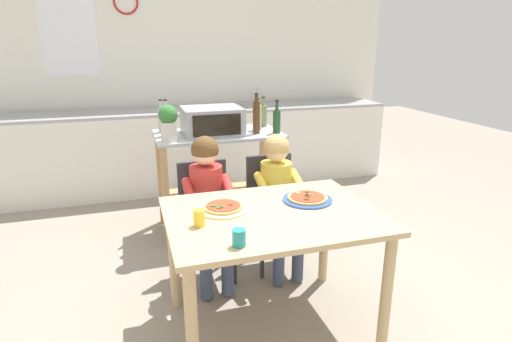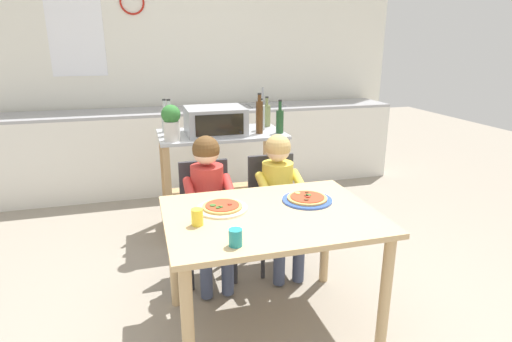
# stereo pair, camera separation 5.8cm
# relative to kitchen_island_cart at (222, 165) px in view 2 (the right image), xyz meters

# --- Properties ---
(ground_plane) EXTENTS (12.06, 12.06, 0.00)m
(ground_plane) POSITION_rel_kitchen_island_cart_xyz_m (-0.01, -0.22, -0.59)
(ground_plane) COLOR gray
(back_wall_tiled) EXTENTS (5.00, 0.14, 2.70)m
(back_wall_tiled) POSITION_rel_kitchen_island_cart_xyz_m (-0.02, 1.65, 0.76)
(back_wall_tiled) COLOR white
(back_wall_tiled) RESTS_ON ground
(kitchen_counter) EXTENTS (4.50, 0.60, 1.09)m
(kitchen_counter) POSITION_rel_kitchen_island_cart_xyz_m (-0.01, 1.24, -0.14)
(kitchen_counter) COLOR silver
(kitchen_counter) RESTS_ON ground
(kitchen_island_cart) EXTENTS (1.05, 0.61, 0.87)m
(kitchen_island_cart) POSITION_rel_kitchen_island_cart_xyz_m (0.00, 0.00, 0.00)
(kitchen_island_cart) COLOR #B7BABF
(kitchen_island_cart) RESTS_ON ground
(toaster_oven) EXTENTS (0.48, 0.41, 0.22)m
(toaster_oven) POSITION_rel_kitchen_island_cart_xyz_m (-0.05, -0.03, 0.40)
(toaster_oven) COLOR #999BA0
(toaster_oven) RESTS_ON kitchen_island_cart
(bottle_dark_olive_oil) EXTENTS (0.07, 0.07, 0.30)m
(bottle_dark_olive_oil) POSITION_rel_kitchen_island_cart_xyz_m (-0.42, 0.01, 0.41)
(bottle_dark_olive_oil) COLOR #ADB7B2
(bottle_dark_olive_oil) RESTS_ON kitchen_island_cart
(bottle_clear_vinegar) EXTENTS (0.06, 0.06, 0.28)m
(bottle_clear_vinegar) POSITION_rel_kitchen_island_cart_xyz_m (0.47, -0.15, 0.39)
(bottle_clear_vinegar) COLOR #1E4723
(bottle_clear_vinegar) RESTS_ON kitchen_island_cart
(bottle_brown_beer) EXTENTS (0.06, 0.06, 0.34)m
(bottle_brown_beer) POSITION_rel_kitchen_island_cart_xyz_m (0.30, -0.12, 0.43)
(bottle_brown_beer) COLOR #4C2D14
(bottle_brown_beer) RESTS_ON kitchen_island_cart
(bottle_slim_sauce) EXTENTS (0.06, 0.06, 0.27)m
(bottle_slim_sauce) POSITION_rel_kitchen_island_cart_xyz_m (0.36, 0.02, 0.40)
(bottle_slim_sauce) COLOR #ADB7B2
(bottle_slim_sauce) RESTS_ON kitchen_island_cart
(bottle_squat_spirits) EXTENTS (0.07, 0.07, 0.27)m
(bottle_squat_spirits) POSITION_rel_kitchen_island_cart_xyz_m (0.45, 0.15, 0.39)
(bottle_squat_spirits) COLOR olive
(bottle_squat_spirits) RESTS_ON kitchen_island_cart
(bottle_tall_green_wine) EXTENTS (0.06, 0.06, 0.28)m
(bottle_tall_green_wine) POSITION_rel_kitchen_island_cart_xyz_m (-0.45, 0.17, 0.39)
(bottle_tall_green_wine) COLOR #ADB7B2
(bottle_tall_green_wine) RESTS_ON kitchen_island_cart
(potted_herb_plant) EXTENTS (0.15, 0.15, 0.28)m
(potted_herb_plant) POSITION_rel_kitchen_island_cart_xyz_m (-0.43, -0.19, 0.44)
(potted_herb_plant) COLOR beige
(potted_herb_plant) RESTS_ON kitchen_island_cart
(dining_table) EXTENTS (1.15, 0.85, 0.72)m
(dining_table) POSITION_rel_kitchen_island_cart_xyz_m (-0.01, -1.43, 0.03)
(dining_table) COLOR tan
(dining_table) RESTS_ON ground
(dining_chair_left) EXTENTS (0.36, 0.36, 0.81)m
(dining_chair_left) POSITION_rel_kitchen_island_cart_xyz_m (-0.26, -0.73, -0.11)
(dining_chair_left) COLOR #333338
(dining_chair_left) RESTS_ON ground
(dining_chair_right) EXTENTS (0.36, 0.36, 0.81)m
(dining_chair_right) POSITION_rel_kitchen_island_cart_xyz_m (0.25, -0.71, -0.11)
(dining_chair_right) COLOR #333338
(dining_chair_right) RESTS_ON ground
(child_in_red_shirt) EXTENTS (0.32, 0.42, 1.01)m
(child_in_red_shirt) POSITION_rel_kitchen_island_cart_xyz_m (-0.26, -0.85, 0.06)
(child_in_red_shirt) COLOR #424C6B
(child_in_red_shirt) RESTS_ON ground
(child_in_yellow_shirt) EXTENTS (0.32, 0.42, 0.99)m
(child_in_yellow_shirt) POSITION_rel_kitchen_island_cart_xyz_m (0.25, -0.84, 0.05)
(child_in_yellow_shirt) COLOR #424C6B
(child_in_yellow_shirt) RESTS_ON ground
(pizza_plate_cream) EXTENTS (0.28, 0.28, 0.03)m
(pizza_plate_cream) POSITION_rel_kitchen_island_cart_xyz_m (-0.26, -1.31, 0.15)
(pizza_plate_cream) COLOR beige
(pizza_plate_cream) RESTS_ON dining_table
(pizza_plate_blue_rimmed) EXTENTS (0.29, 0.29, 0.03)m
(pizza_plate_blue_rimmed) POSITION_rel_kitchen_island_cart_xyz_m (0.25, -1.32, 0.15)
(pizza_plate_blue_rimmed) COLOR #3356B7
(pizza_plate_blue_rimmed) RESTS_ON dining_table
(drinking_cup_yellow) EXTENTS (0.06, 0.06, 0.09)m
(drinking_cup_yellow) POSITION_rel_kitchen_island_cart_xyz_m (-0.42, -1.47, 0.18)
(drinking_cup_yellow) COLOR yellow
(drinking_cup_yellow) RESTS_ON dining_table
(drinking_cup_teal) EXTENTS (0.06, 0.06, 0.08)m
(drinking_cup_teal) POSITION_rel_kitchen_island_cart_xyz_m (-0.28, -1.74, 0.18)
(drinking_cup_teal) COLOR teal
(drinking_cup_teal) RESTS_ON dining_table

